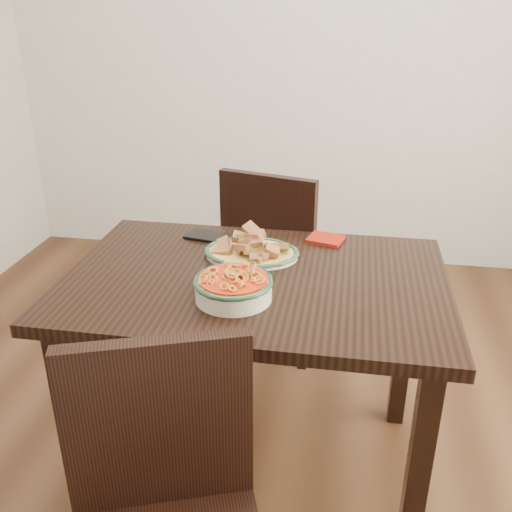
% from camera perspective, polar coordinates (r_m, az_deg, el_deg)
% --- Properties ---
extents(floor, '(3.50, 3.50, 0.00)m').
position_cam_1_polar(floor, '(2.28, -0.55, -17.98)').
color(floor, '#382012').
rests_on(floor, ground).
extents(wall_back, '(3.50, 0.10, 2.60)m').
position_cam_1_polar(wall_back, '(3.42, 4.93, 20.47)').
color(wall_back, beige).
rests_on(wall_back, ground).
extents(dining_table, '(1.18, 0.79, 0.75)m').
position_cam_1_polar(dining_table, '(1.82, -0.11, -4.87)').
color(dining_table, black).
rests_on(dining_table, ground).
extents(chair_far, '(0.51, 0.51, 0.89)m').
position_cam_1_polar(chair_far, '(2.53, 2.06, 0.24)').
color(chair_far, black).
rests_on(chair_far, ground).
extents(fish_plate, '(0.31, 0.24, 0.11)m').
position_cam_1_polar(fish_plate, '(1.89, -0.45, 1.23)').
color(fish_plate, beige).
rests_on(fish_plate, dining_table).
extents(noodle_bowl, '(0.23, 0.23, 0.08)m').
position_cam_1_polar(noodle_bowl, '(1.62, -2.28, -2.91)').
color(noodle_bowl, beige).
rests_on(noodle_bowl, dining_table).
extents(smartphone, '(0.18, 0.12, 0.01)m').
position_cam_1_polar(smartphone, '(2.05, -4.67, 1.96)').
color(smartphone, black).
rests_on(smartphone, dining_table).
extents(napkin, '(0.14, 0.13, 0.01)m').
position_cam_1_polar(napkin, '(2.04, 6.98, 1.69)').
color(napkin, maroon).
rests_on(napkin, dining_table).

